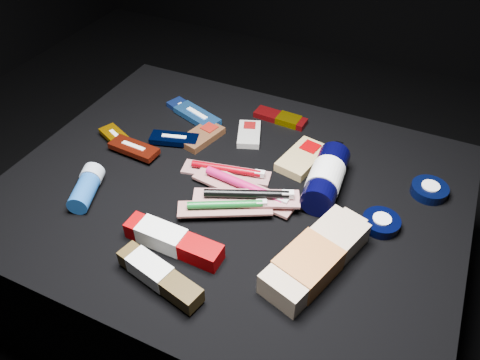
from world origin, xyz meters
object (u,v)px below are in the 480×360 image
at_px(lotion_bottle, 326,178).
at_px(toothpaste_carton_red, 169,239).
at_px(deodorant_stick, 86,187).
at_px(bodywash_bottle, 315,259).

height_order(lotion_bottle, toothpaste_carton_red, lotion_bottle).
bearing_deg(deodorant_stick, lotion_bottle, 7.19).
bearing_deg(bodywash_bottle, lotion_bottle, 119.91).
xyz_separation_m(lotion_bottle, toothpaste_carton_red, (-0.22, -0.28, -0.02)).
relative_size(bodywash_bottle, deodorant_stick, 2.09).
xyz_separation_m(bodywash_bottle, deodorant_stick, (-0.50, -0.02, -0.00)).
bearing_deg(deodorant_stick, toothpaste_carton_red, -31.15).
distance_m(deodorant_stick, toothpaste_carton_red, 0.24).
bearing_deg(lotion_bottle, toothpaste_carton_red, -132.29).
relative_size(lotion_bottle, bodywash_bottle, 0.88).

